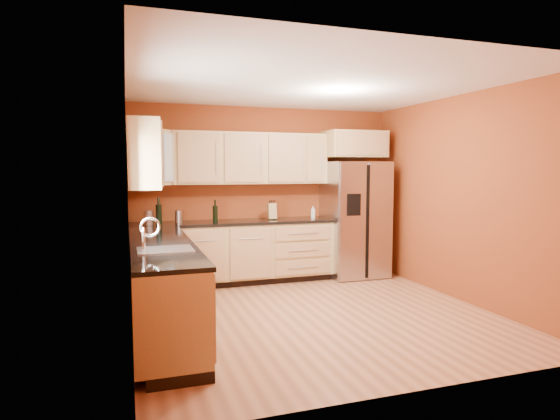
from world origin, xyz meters
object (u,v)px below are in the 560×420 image
object	(u,v)px
wine_bottle_a	(215,211)
soap_dispenser	(313,212)
knife_block	(272,211)
refrigerator	(354,219)
canister_left	(149,217)

from	to	relation	value
wine_bottle_a	soap_dispenser	distance (m)	1.51
knife_block	soap_dispenser	size ratio (longest dim) A/B	1.30
refrigerator	soap_dispenser	size ratio (longest dim) A/B	9.83
refrigerator	canister_left	size ratio (longest dim) A/B	9.55
refrigerator	knife_block	distance (m)	1.32
canister_left	knife_block	bearing A→B (deg)	2.35
wine_bottle_a	soap_dispenser	bearing A→B (deg)	1.48
knife_block	soap_dispenser	xyz separation A→B (m)	(0.64, -0.05, -0.03)
refrigerator	soap_dispenser	distance (m)	0.69
soap_dispenser	wine_bottle_a	bearing A→B (deg)	-178.52
soap_dispenser	knife_block	bearing A→B (deg)	175.21
refrigerator	soap_dispenser	world-z (taller)	refrigerator
refrigerator	canister_left	xyz separation A→B (m)	(-3.09, 0.03, 0.12)
canister_left	soap_dispenser	size ratio (longest dim) A/B	1.03
refrigerator	wine_bottle_a	xyz separation A→B (m)	(-2.18, 0.01, 0.19)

